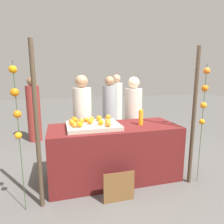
# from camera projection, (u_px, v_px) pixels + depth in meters

# --- Properties ---
(ground_plane) EXTENTS (24.00, 24.00, 0.00)m
(ground_plane) POSITION_uv_depth(u_px,v_px,m) (114.00, 177.00, 3.27)
(ground_plane) COLOR #565451
(stall_counter) EXTENTS (2.05, 0.82, 0.88)m
(stall_counter) POSITION_uv_depth(u_px,v_px,m) (114.00, 152.00, 3.19)
(stall_counter) COLOR #5B1919
(stall_counter) RESTS_ON ground_plane
(orange_tray) EXTENTS (0.80, 0.62, 0.06)m
(orange_tray) POSITION_uv_depth(u_px,v_px,m) (93.00, 126.00, 3.02)
(orange_tray) COLOR #B2AD99
(orange_tray) RESTS_ON stall_counter
(orange_0) EXTENTS (0.09, 0.09, 0.09)m
(orange_0) POSITION_uv_depth(u_px,v_px,m) (108.00, 122.00, 2.96)
(orange_0) COLOR orange
(orange_0) RESTS_ON orange_tray
(orange_1) EXTENTS (0.08, 0.08, 0.08)m
(orange_1) POSITION_uv_depth(u_px,v_px,m) (108.00, 124.00, 2.83)
(orange_1) COLOR orange
(orange_1) RESTS_ON orange_tray
(orange_2) EXTENTS (0.07, 0.07, 0.07)m
(orange_2) POSITION_uv_depth(u_px,v_px,m) (86.00, 120.00, 3.12)
(orange_2) COLOR orange
(orange_2) RESTS_ON orange_tray
(orange_3) EXTENTS (0.08, 0.08, 0.08)m
(orange_3) POSITION_uv_depth(u_px,v_px,m) (101.00, 122.00, 2.93)
(orange_3) COLOR orange
(orange_3) RESTS_ON orange_tray
(orange_4) EXTENTS (0.09, 0.09, 0.09)m
(orange_4) POSITION_uv_depth(u_px,v_px,m) (75.00, 120.00, 3.05)
(orange_4) COLOR orange
(orange_4) RESTS_ON orange_tray
(orange_5) EXTENTS (0.07, 0.07, 0.07)m
(orange_5) POSITION_uv_depth(u_px,v_px,m) (92.00, 119.00, 3.19)
(orange_5) COLOR orange
(orange_5) RESTS_ON orange_tray
(orange_6) EXTENTS (0.07, 0.07, 0.07)m
(orange_6) POSITION_uv_depth(u_px,v_px,m) (75.00, 125.00, 2.80)
(orange_6) COLOR orange
(orange_6) RESTS_ON orange_tray
(orange_7) EXTENTS (0.08, 0.08, 0.08)m
(orange_7) POSITION_uv_depth(u_px,v_px,m) (80.00, 124.00, 2.81)
(orange_7) COLOR orange
(orange_7) RESTS_ON orange_tray
(orange_8) EXTENTS (0.09, 0.09, 0.09)m
(orange_8) POSITION_uv_depth(u_px,v_px,m) (90.00, 121.00, 2.99)
(orange_8) COLOR orange
(orange_8) RESTS_ON orange_tray
(orange_9) EXTENTS (0.09, 0.09, 0.09)m
(orange_9) POSITION_uv_depth(u_px,v_px,m) (81.00, 121.00, 2.99)
(orange_9) COLOR orange
(orange_9) RESTS_ON orange_tray
(orange_10) EXTENTS (0.07, 0.07, 0.07)m
(orange_10) POSITION_uv_depth(u_px,v_px,m) (72.00, 123.00, 2.90)
(orange_10) COLOR orange
(orange_10) RESTS_ON orange_tray
(orange_11) EXTENTS (0.09, 0.09, 0.09)m
(orange_11) POSITION_uv_depth(u_px,v_px,m) (108.00, 117.00, 3.27)
(orange_11) COLOR orange
(orange_11) RESTS_ON orange_tray
(orange_12) EXTENTS (0.07, 0.07, 0.07)m
(orange_12) POSITION_uv_depth(u_px,v_px,m) (74.00, 119.00, 3.17)
(orange_12) COLOR orange
(orange_12) RESTS_ON orange_tray
(orange_13) EXTENTS (0.09, 0.09, 0.09)m
(orange_13) POSITION_uv_depth(u_px,v_px,m) (99.00, 118.00, 3.21)
(orange_13) COLOR orange
(orange_13) RESTS_ON orange_tray
(orange_14) EXTENTS (0.08, 0.08, 0.08)m
(orange_14) POSITION_uv_depth(u_px,v_px,m) (71.00, 121.00, 3.01)
(orange_14) COLOR orange
(orange_14) RESTS_ON orange_tray
(juice_bottle) EXTENTS (0.07, 0.07, 0.26)m
(juice_bottle) POSITION_uv_depth(u_px,v_px,m) (141.00, 117.00, 3.18)
(juice_bottle) COLOR orange
(juice_bottle) RESTS_ON stall_counter
(chalkboard_sign) EXTENTS (0.42, 0.03, 0.43)m
(chalkboard_sign) POSITION_uv_depth(u_px,v_px,m) (119.00, 187.00, 2.61)
(chalkboard_sign) COLOR brown
(chalkboard_sign) RESTS_ON ground_plane
(vendor_left) EXTENTS (0.34, 0.34, 1.68)m
(vendor_left) POSITION_uv_depth(u_px,v_px,m) (83.00, 124.00, 3.64)
(vendor_left) COLOR beige
(vendor_left) RESTS_ON ground_plane
(vendor_right) EXTENTS (0.33, 0.33, 1.64)m
(vendor_right) POSITION_uv_depth(u_px,v_px,m) (133.00, 122.00, 3.85)
(vendor_right) COLOR beige
(vendor_right) RESTS_ON ground_plane
(crowd_person_0) EXTENTS (0.34, 0.34, 1.70)m
(crowd_person_0) POSITION_uv_depth(u_px,v_px,m) (116.00, 107.00, 5.62)
(crowd_person_0) COLOR beige
(crowd_person_0) RESTS_ON ground_plane
(crowd_person_1) EXTENTS (0.33, 0.33, 1.65)m
(crowd_person_1) POSITION_uv_depth(u_px,v_px,m) (110.00, 114.00, 4.70)
(crowd_person_1) COLOR #99999E
(crowd_person_1) RESTS_ON ground_plane
(crowd_person_2) EXTENTS (0.33, 0.33, 1.64)m
(crowd_person_2) POSITION_uv_depth(u_px,v_px,m) (34.00, 112.00, 4.98)
(crowd_person_2) COLOR maroon
(crowd_person_2) RESTS_ON ground_plane
(canopy_post_left) EXTENTS (0.06, 0.06, 2.08)m
(canopy_post_left) POSITION_uv_depth(u_px,v_px,m) (37.00, 128.00, 2.37)
(canopy_post_left) COLOR #473828
(canopy_post_left) RESTS_ON ground_plane
(canopy_post_right) EXTENTS (0.06, 0.06, 2.08)m
(canopy_post_right) POSITION_uv_depth(u_px,v_px,m) (194.00, 118.00, 2.94)
(canopy_post_right) COLOR #473828
(canopy_post_right) RESTS_ON ground_plane
(garland_strand_left) EXTENTS (0.10, 0.11, 1.83)m
(garland_strand_left) POSITION_uv_depth(u_px,v_px,m) (16.00, 103.00, 2.23)
(garland_strand_left) COLOR #2D4C23
(garland_strand_left) RESTS_ON ground_plane
(garland_strand_right) EXTENTS (0.10, 0.10, 1.83)m
(garland_strand_right) POSITION_uv_depth(u_px,v_px,m) (204.00, 95.00, 2.91)
(garland_strand_right) COLOR #2D4C23
(garland_strand_right) RESTS_ON ground_plane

